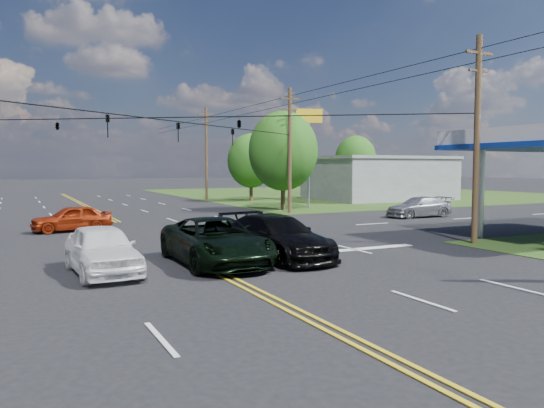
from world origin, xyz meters
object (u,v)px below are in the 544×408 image
tree_far_r (356,159)px  suv_black (277,237)px  pickup_dkgreen (216,241)px  pickup_white (102,249)px  pole_ne (290,149)px  tree_right_a (283,151)px  tree_right_b (251,161)px  pole_se (477,137)px  pole_right_far (206,152)px  retail_ne (379,179)px

tree_far_r → suv_black: size_ratio=1.31×
pickup_dkgreen → pickup_white: pickup_dkgreen is taller
pickup_dkgreen → suv_black: 2.50m
pole_ne → pickup_dkgreen: bearing=-125.5°
suv_black → pickup_white: size_ratio=1.21×
pole_ne → tree_right_a: 3.16m
tree_right_a → suv_black: tree_right_a is taller
tree_right_b → pickup_white: tree_right_b is taller
tree_right_a → pickup_dkgreen: bearing=-123.4°
pole_se → pole_right_far: 37.00m
retail_ne → pole_ne: pole_ne is taller
tree_right_b → pickup_white: bearing=-121.6°
pickup_dkgreen → suv_black: bearing=0.6°
pole_ne → pole_right_far: bearing=90.0°
pole_right_far → tree_far_r: bearing=5.4°
retail_ne → pickup_white: bearing=-139.6°
pole_se → tree_right_a: pole_se is taller
pole_se → pickup_dkgreen: bearing=177.7°
retail_ne → pole_ne: size_ratio=1.47×
suv_black → pole_right_far: bearing=67.3°
pole_ne → pickup_white: size_ratio=1.96×
pole_ne → pickup_dkgreen: (-12.50, -17.50, -4.07)m
pole_ne → pole_right_far: 19.00m
tree_far_r → pickup_dkgreen: 51.17m
suv_black → pickup_white: bearing=172.5°
pole_se → pole_right_far: (0.00, 37.00, 0.25)m
retail_ne → pickup_white: 44.00m
tree_right_a → suv_black: size_ratio=1.40×
pole_right_far → tree_far_r: pole_right_far is taller
pickup_dkgreen → suv_black: (2.50, 0.00, -0.00)m
tree_right_b → tree_far_r: bearing=18.9°
tree_right_b → tree_far_r: tree_far_r is taller
tree_right_b → pole_right_far: bearing=131.2°
retail_ne → tree_right_b: tree_right_b is taller
tree_right_b → tree_right_a: bearing=-101.8°
tree_right_a → tree_right_b: (2.50, 12.00, -0.65)m
suv_black → pole_ne: bearing=52.9°
tree_right_a → tree_right_b: tree_right_a is taller
tree_far_r → pickup_white: tree_far_r is taller
pole_se → tree_right_b: (3.50, 33.00, -0.70)m
tree_right_a → pole_se: bearing=-92.7°
retail_ne → tree_right_a: (-16.00, -8.00, 2.67)m
pole_right_far → pickup_white: size_ratio=2.07×
pickup_dkgreen → suv_black: pickup_dkgreen is taller
tree_far_r → pickup_dkgreen: (-33.50, -38.50, -3.70)m
pole_ne → tree_right_a: bearing=71.6°
tree_right_b → suv_black: bearing=-112.6°
tree_right_a → retail_ne: bearing=26.6°
tree_right_a → pickup_white: tree_right_a is taller
retail_ne → pickup_dkgreen: 41.04m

